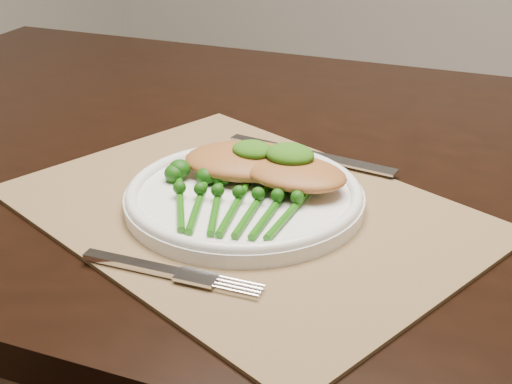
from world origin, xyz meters
The scene contains 10 objects.
dining_table centered at (0.03, -0.09, 0.38)m, with size 1.71×1.11×0.75m.
placemat centered at (0.02, -0.27, 0.75)m, with size 0.49×0.36×0.00m, color brown.
dinner_plate centered at (0.02, -0.26, 0.77)m, with size 0.26×0.26×0.02m.
knife centered at (0.00, -0.11, 0.76)m, with size 0.23×0.02×0.01m.
fork centered at (0.04, -0.41, 0.76)m, with size 0.18×0.04×0.01m.
chicken_fillet_left centered at (0.00, -0.21, 0.78)m, with size 0.15×0.10×0.03m, color #A76630.
chicken_fillet_right centered at (0.06, -0.22, 0.79)m, with size 0.12×0.08×0.02m, color #A76630.
pesto_dollop_left centered at (0.00, -0.21, 0.80)m, with size 0.05×0.04×0.02m, color #1C4B0A.
pesto_dollop_right centered at (0.05, -0.21, 0.80)m, with size 0.06×0.05×0.02m, color #1C4B0A.
broccolini_bundle centered at (0.03, -0.30, 0.77)m, with size 0.18×0.19×0.04m.
Camera 1 is at (0.37, -0.86, 1.11)m, focal length 50.00 mm.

